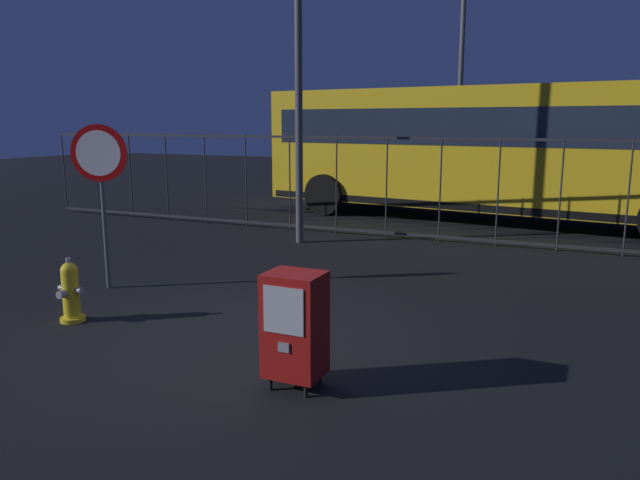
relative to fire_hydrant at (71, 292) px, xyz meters
The scene contains 7 objects.
ground_plane 2.23m from the fire_hydrant, ahead, with size 60.00×60.00×0.00m, color black.
fire_hydrant is the anchor object (origin of this frame).
newspaper_box_primary 3.20m from the fire_hydrant, ahead, with size 0.48×0.42×1.02m.
stop_sign 1.90m from the fire_hydrant, 117.34° to the left, with size 0.71×0.31×2.23m.
fence_barrier 6.82m from the fire_hydrant, 71.19° to the left, with size 18.03×0.04×2.00m.
bus_near 10.03m from the fire_hydrant, 71.51° to the left, with size 10.74×3.86×3.00m.
street_light_far_left 13.00m from the fire_hydrant, 81.68° to the left, with size 0.32×0.32×7.29m.
Camera 1 is at (3.19, -5.21, 2.26)m, focal length 34.40 mm.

